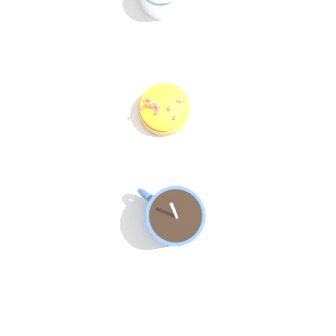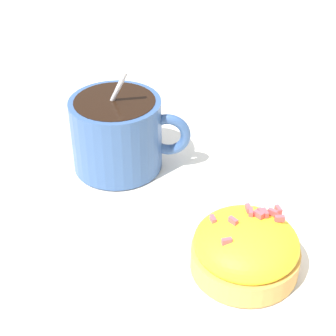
% 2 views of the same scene
% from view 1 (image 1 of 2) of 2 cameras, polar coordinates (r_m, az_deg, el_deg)
% --- Properties ---
extents(ground_plane, '(3.00, 3.00, 0.00)m').
position_cam_1_polar(ground_plane, '(0.60, -0.50, 0.58)').
color(ground_plane, silver).
extents(paper_napkin, '(0.32, 0.29, 0.00)m').
position_cam_1_polar(paper_napkin, '(0.60, -0.50, 0.61)').
color(paper_napkin, white).
rests_on(paper_napkin, ground_plane).
extents(coffee_cup, '(0.08, 0.10, 0.10)m').
position_cam_1_polar(coffee_cup, '(0.55, 0.71, -7.00)').
color(coffee_cup, '#335184').
rests_on(coffee_cup, paper_napkin).
extents(frosted_pastry, '(0.08, 0.08, 0.04)m').
position_cam_1_polar(frosted_pastry, '(0.60, -1.00, 8.69)').
color(frosted_pastry, '#D19347').
rests_on(frosted_pastry, paper_napkin).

